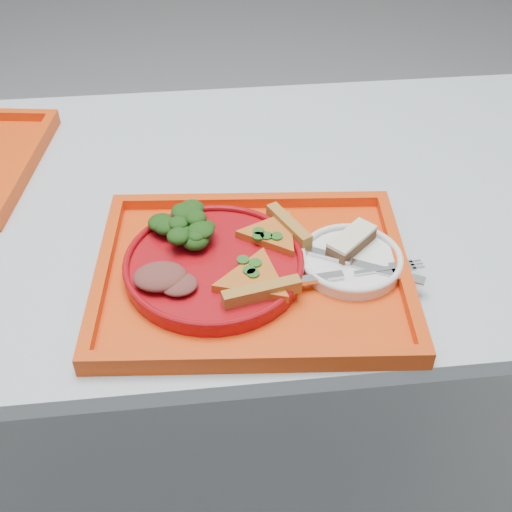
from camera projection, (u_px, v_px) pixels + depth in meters
name	position (u px, v px, depth m)	size (l,w,h in m)	color
ground	(195.00, 446.00, 1.58)	(10.00, 10.00, 0.00)	#95979D
table	(172.00, 234.00, 1.14)	(1.60, 0.80, 0.75)	#A8B3BC
tray_main	(253.00, 276.00, 0.94)	(0.45, 0.35, 0.01)	#DD3E0B
dinner_plate	(214.00, 266.00, 0.93)	(0.26, 0.26, 0.02)	#9B0A10
side_plate	(351.00, 262.00, 0.94)	(0.15, 0.15, 0.01)	white
pizza_slice_a	(255.00, 277.00, 0.89)	(0.12, 0.11, 0.02)	orange
pizza_slice_b	(273.00, 231.00, 0.96)	(0.11, 0.10, 0.02)	orange
salad_heap	(182.00, 225.00, 0.95)	(0.09, 0.08, 0.05)	black
meat_portion	(160.00, 277.00, 0.88)	(0.07, 0.06, 0.02)	brown
dessert_bar	(352.00, 241.00, 0.95)	(0.08, 0.08, 0.02)	#482D18
knife	(361.00, 264.00, 0.92)	(0.18, 0.02, 0.01)	silver
fork	(353.00, 273.00, 0.91)	(0.18, 0.02, 0.01)	silver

